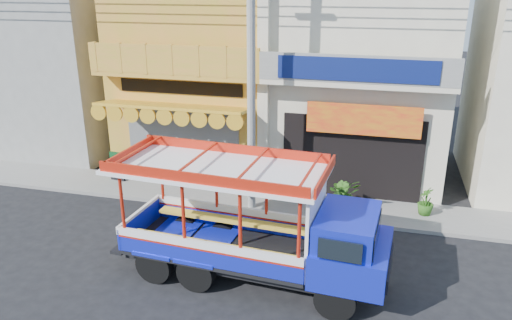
{
  "coord_description": "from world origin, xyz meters",
  "views": [
    {
      "loc": [
        2.83,
        -10.93,
        7.13
      ],
      "look_at": [
        -0.65,
        2.5,
        2.06
      ],
      "focal_mm": 35.0,
      "sensor_mm": 36.0,
      "label": 1
    }
  ],
  "objects_px": {
    "potted_plant_a": "(344,193)",
    "potted_plant_b": "(342,196)",
    "songthaew_truck": "(270,227)",
    "potted_plant_c": "(426,201)",
    "utility_pole": "(256,54)",
    "green_sign": "(119,168)"
  },
  "relations": [
    {
      "from": "potted_plant_b",
      "to": "potted_plant_c",
      "type": "relative_size",
      "value": 1.07
    },
    {
      "from": "songthaew_truck",
      "to": "potted_plant_c",
      "type": "distance_m",
      "value": 6.18
    },
    {
      "from": "songthaew_truck",
      "to": "potted_plant_c",
      "type": "relative_size",
      "value": 7.74
    },
    {
      "from": "songthaew_truck",
      "to": "potted_plant_c",
      "type": "height_order",
      "value": "songthaew_truck"
    },
    {
      "from": "potted_plant_a",
      "to": "songthaew_truck",
      "type": "bearing_deg",
      "value": -124.32
    },
    {
      "from": "potted_plant_b",
      "to": "potted_plant_c",
      "type": "height_order",
      "value": "potted_plant_b"
    },
    {
      "from": "songthaew_truck",
      "to": "potted_plant_a",
      "type": "bearing_deg",
      "value": 72.21
    },
    {
      "from": "utility_pole",
      "to": "songthaew_truck",
      "type": "relative_size",
      "value": 4.08
    },
    {
      "from": "utility_pole",
      "to": "potted_plant_c",
      "type": "height_order",
      "value": "utility_pole"
    },
    {
      "from": "songthaew_truck",
      "to": "potted_plant_a",
      "type": "xyz_separation_m",
      "value": [
        1.41,
        4.4,
        -0.84
      ]
    },
    {
      "from": "utility_pole",
      "to": "potted_plant_b",
      "type": "height_order",
      "value": "utility_pole"
    },
    {
      "from": "green_sign",
      "to": "utility_pole",
      "type": "bearing_deg",
      "value": -11.11
    },
    {
      "from": "potted_plant_c",
      "to": "potted_plant_b",
      "type": "bearing_deg",
      "value": -82.01
    },
    {
      "from": "green_sign",
      "to": "potted_plant_b",
      "type": "height_order",
      "value": "green_sign"
    },
    {
      "from": "utility_pole",
      "to": "potted_plant_b",
      "type": "distance_m",
      "value": 5.22
    },
    {
      "from": "songthaew_truck",
      "to": "potted_plant_a",
      "type": "relative_size",
      "value": 6.21
    },
    {
      "from": "songthaew_truck",
      "to": "potted_plant_a",
      "type": "height_order",
      "value": "songthaew_truck"
    },
    {
      "from": "songthaew_truck",
      "to": "potted_plant_b",
      "type": "bearing_deg",
      "value": 72.36
    },
    {
      "from": "utility_pole",
      "to": "songthaew_truck",
      "type": "xyz_separation_m",
      "value": [
        1.34,
        -3.84,
        -3.52
      ]
    },
    {
      "from": "potted_plant_a",
      "to": "potted_plant_b",
      "type": "distance_m",
      "value": 0.12
    },
    {
      "from": "songthaew_truck",
      "to": "potted_plant_b",
      "type": "height_order",
      "value": "songthaew_truck"
    },
    {
      "from": "potted_plant_c",
      "to": "potted_plant_a",
      "type": "bearing_deg",
      "value": -83.83
    }
  ]
}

